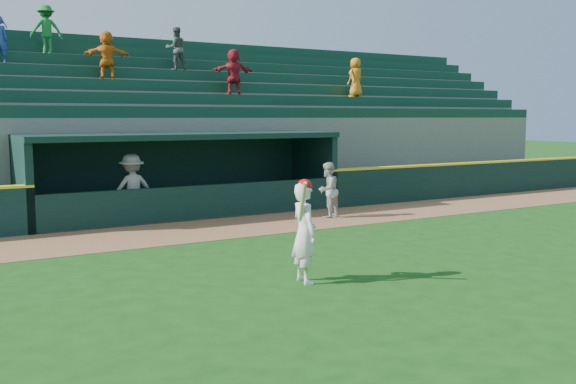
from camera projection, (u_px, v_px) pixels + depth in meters
name	position (u px, v px, depth m)	size (l,w,h in m)	color
ground	(328.00, 264.00, 12.91)	(120.00, 120.00, 0.00)	#164310
warning_track	(225.00, 228.00, 17.09)	(40.00, 3.00, 0.01)	brown
field_wall_right	(496.00, 178.00, 24.64)	(15.50, 0.30, 1.20)	black
wall_stripe_right	(497.00, 162.00, 24.56)	(15.50, 0.32, 0.06)	yellow
dugout_player_front	(328.00, 190.00, 18.73)	(0.79, 0.62, 1.63)	#ADADA7
dugout_player_inside	(132.00, 189.00, 17.79)	(1.25, 0.72, 1.93)	gray
dugout	(181.00, 169.00, 19.58)	(9.40, 2.80, 2.46)	slate
stands	(134.00, 132.00, 23.35)	(34.50, 6.25, 7.14)	slate
batter_at_plate	(304.00, 231.00, 11.38)	(0.55, 0.82, 1.88)	white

